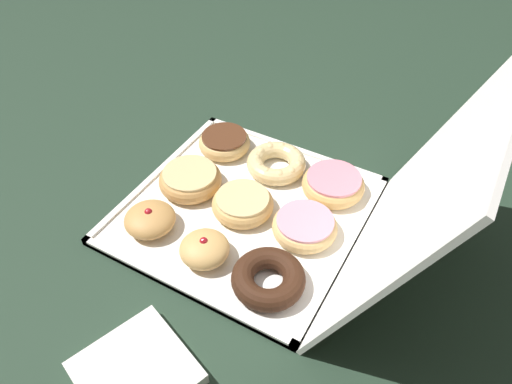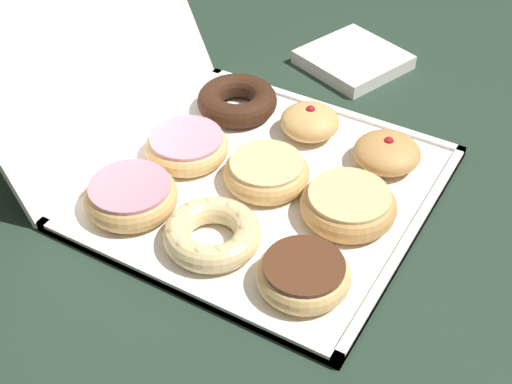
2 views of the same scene
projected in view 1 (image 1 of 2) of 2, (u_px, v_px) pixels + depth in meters
The scene contains 13 objects.
ground_plane at pixel (245, 212), 0.91m from camera, with size 3.00×3.00×0.00m, color #233828.
donut_box at pixel (245, 210), 0.91m from camera, with size 0.41×0.41×0.01m.
box_lid_open at pixel (419, 194), 0.68m from camera, with size 0.41×0.40×0.01m, color white.
chocolate_frosted_donut_0 at pixel (224, 142), 1.02m from camera, with size 0.11×0.11×0.04m.
glazed_ring_donut_1 at pixel (191, 179), 0.94m from camera, with size 0.12×0.12×0.04m.
jelly_filled_donut_2 at pixel (150, 219), 0.86m from camera, with size 0.09×0.09×0.05m.
cruller_donut_3 at pixel (278, 163), 0.97m from camera, with size 0.12×0.12×0.04m.
glazed_ring_donut_4 at pixel (243, 204), 0.89m from camera, with size 0.11×0.11×0.04m.
jelly_filled_donut_5 at pixel (202, 248), 0.81m from camera, with size 0.08×0.08×0.05m.
pink_frosted_donut_6 at pixel (333, 184), 0.92m from camera, with size 0.12×0.12×0.04m.
pink_frosted_donut_7 at pixel (304, 228), 0.85m from camera, with size 0.11×0.11×0.03m.
chocolate_cake_ring_donut_8 at pixel (268, 279), 0.77m from camera, with size 0.12×0.12×0.04m.
napkin_stack at pixel (136, 373), 0.68m from camera, with size 0.14×0.14×0.02m, color white.
Camera 1 is at (0.54, 0.33, 0.66)m, focal length 34.36 mm.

